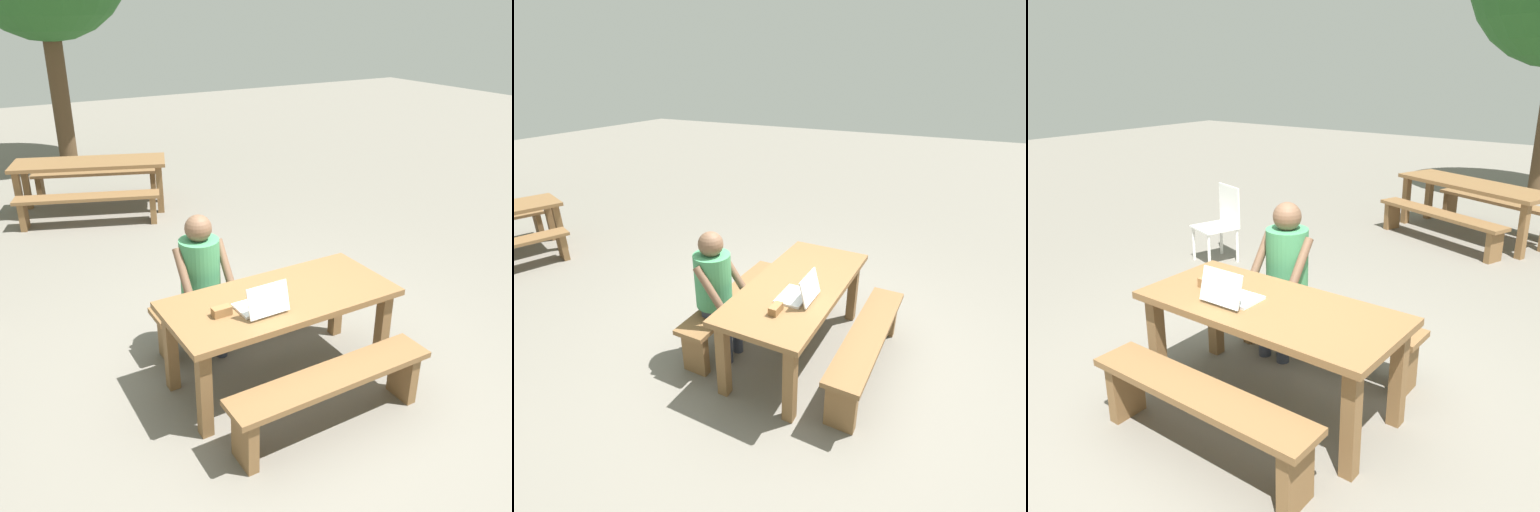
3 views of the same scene
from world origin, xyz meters
TOP-DOWN VIEW (x-y plane):
  - ground_plane at (0.00, 0.00)m, footprint 30.00×30.00m
  - picnic_table_front at (0.00, 0.00)m, footprint 1.80×0.81m
  - bench_near at (0.00, -0.68)m, footprint 1.58×0.30m
  - bench_far at (0.00, 0.68)m, footprint 1.58×0.30m
  - laptop at (-0.24, -0.12)m, footprint 0.33×0.30m
  - small_pouch at (-0.52, -0.04)m, footprint 0.14×0.07m
  - person_seated at (-0.36, 0.65)m, footprint 0.44×0.42m
  - picnic_table_mid at (-0.23, 4.76)m, footprint 2.24×1.38m
  - bench_mid_south at (-0.44, 4.18)m, footprint 1.91×0.95m
  - bench_mid_north at (-0.01, 5.34)m, footprint 1.91×0.95m

SIDE VIEW (x-z plane):
  - ground_plane at x=0.00m, z-range 0.00..0.00m
  - bench_mid_south at x=-0.44m, z-range 0.11..0.54m
  - bench_mid_north at x=-0.01m, z-range 0.11..0.54m
  - bench_near at x=0.00m, z-range 0.11..0.57m
  - bench_far at x=0.00m, z-range 0.11..0.57m
  - picnic_table_mid at x=-0.23m, z-range 0.26..1.00m
  - picnic_table_front at x=0.00m, z-range 0.26..1.01m
  - person_seated at x=-0.36m, z-range 0.12..1.37m
  - small_pouch at x=-0.52m, z-range 0.75..0.82m
  - laptop at x=-0.24m, z-range 0.69..0.93m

